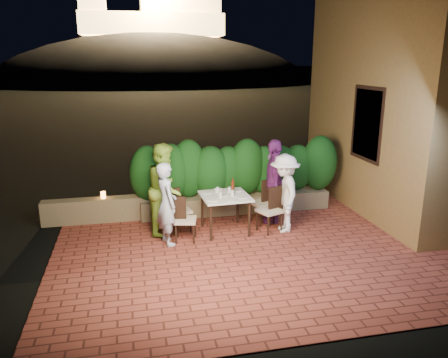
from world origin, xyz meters
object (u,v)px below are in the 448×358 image
object	(u,v)px
bowl	(218,190)
diner_blue	(167,204)
dining_table	(225,213)
diner_green	(165,189)
beer_bottle	(233,186)
chair_left_front	(185,219)
chair_right_front	(269,210)
diner_white	(284,193)
chair_right_back	(263,202)
diner_purple	(274,181)
chair_left_back	(179,209)
parapet_lamp	(103,195)

from	to	relation	value
bowl	diner_blue	world-z (taller)	diner_blue
dining_table	diner_green	xyz separation A→B (m)	(-1.13, 0.25, 0.51)
beer_bottle	diner_green	xyz separation A→B (m)	(-1.30, 0.19, -0.03)
chair_left_front	diner_green	world-z (taller)	diner_green
diner_blue	diner_green	xyz separation A→B (m)	(0.03, 0.58, 0.12)
chair_right_front	diner_white	world-z (taller)	diner_white
chair_left_front	bowl	bearing A→B (deg)	48.78
beer_bottle	chair_right_front	distance (m)	0.86
chair_left_front	chair_right_back	xyz separation A→B (m)	(1.67, 0.57, 0.03)
chair_right_back	diner_purple	xyz separation A→B (m)	(0.26, 0.08, 0.42)
dining_table	beer_bottle	xyz separation A→B (m)	(0.17, 0.06, 0.54)
diner_purple	chair_left_front	bearing A→B (deg)	-54.89
bowl	chair_right_front	world-z (taller)	chair_right_front
chair_right_back	diner_blue	distance (m)	2.13
diner_blue	diner_white	xyz separation A→B (m)	(2.30, 0.14, 0.01)
beer_bottle	diner_green	distance (m)	1.31
chair_left_back	chair_right_back	bearing A→B (deg)	-11.24
diner_green	parapet_lamp	distance (m)	1.53
chair_right_back	diner_purple	size ratio (longest dim) A/B	0.52
beer_bottle	diner_green	bearing A→B (deg)	171.69
chair_left_front	diner_green	size ratio (longest dim) A/B	0.49
dining_table	chair_right_back	world-z (taller)	chair_right_back
diner_purple	parapet_lamp	xyz separation A→B (m)	(-3.47, 0.75, -0.30)
chair_right_back	diner_blue	world-z (taller)	diner_blue
diner_blue	chair_left_front	bearing A→B (deg)	-96.66
diner_green	parapet_lamp	world-z (taller)	diner_green
chair_right_back	chair_left_back	bearing A→B (deg)	-18.12
parapet_lamp	diner_green	bearing A→B (deg)	-35.27
dining_table	chair_left_back	distance (m)	0.91
chair_left_front	chair_right_back	world-z (taller)	chair_right_back
diner_purple	diner_green	bearing A→B (deg)	-70.39
dining_table	diner_green	distance (m)	1.27
beer_bottle	chair_right_back	distance (m)	0.86
diner_white	chair_left_back	bearing A→B (deg)	-94.42
bowl	diner_blue	xyz separation A→B (m)	(-1.08, -0.60, -0.00)
beer_bottle	diner_green	world-z (taller)	diner_green
chair_right_back	diner_white	world-z (taller)	diner_white
chair_right_back	parapet_lamp	distance (m)	3.31
chair_left_front	diner_white	size ratio (longest dim) A/B	0.56
bowl	diner_green	size ratio (longest dim) A/B	0.11
beer_bottle	chair_left_front	distance (m)	1.15
chair_left_back	chair_right_back	distance (m)	1.73
beer_bottle	diner_white	bearing A→B (deg)	-14.63
dining_table	chair_right_back	xyz separation A→B (m)	(0.85, 0.28, 0.08)
chair_right_back	diner_white	size ratio (longest dim) A/B	0.59
dining_table	diner_purple	size ratio (longest dim) A/B	0.52
diner_green	chair_right_front	bearing A→B (deg)	-84.30
dining_table	bowl	size ratio (longest dim) A/B	4.81
chair_left_back	dining_table	bearing A→B (deg)	-27.30
chair_left_front	chair_right_front	distance (m)	1.68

